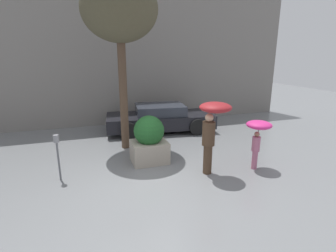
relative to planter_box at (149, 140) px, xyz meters
name	(u,v)px	position (x,y,z in m)	size (l,w,h in m)	color
ground_plane	(145,184)	(-0.48, -1.40, -0.71)	(40.00, 40.00, 0.00)	slate
building_facade	(110,60)	(-0.48, 5.10, 2.29)	(18.00, 0.30, 6.00)	gray
planter_box	(149,140)	(0.00, 0.00, 0.00)	(1.09, 0.93, 1.48)	#9E9384
person_adult	(212,122)	(1.41, -1.37, 0.80)	(0.86, 0.86, 2.05)	#473323
person_child	(258,131)	(2.86, -1.42, 0.43)	(0.72, 0.72, 1.43)	#B76684
parked_car_near	(160,118)	(1.30, 3.19, -0.15)	(4.73, 2.47, 1.16)	black
street_tree	(120,11)	(-0.50, 1.54, 3.87)	(2.45, 2.45, 5.68)	brown
parking_meter	(57,148)	(-2.58, -0.46, 0.20)	(0.14, 0.14, 1.27)	#595B60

